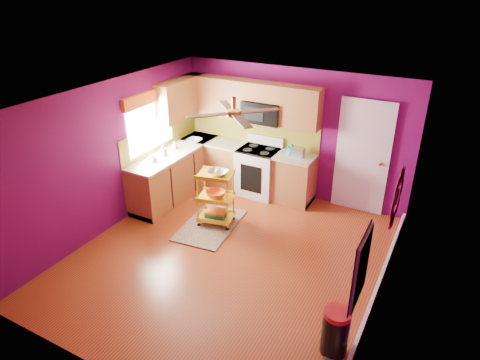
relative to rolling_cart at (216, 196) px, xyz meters
The scene contains 18 objects.
ground 1.17m from the rolling_cart, 48.53° to the right, with size 5.00×5.00×0.00m, color maroon.
room_envelope 1.51m from the rolling_cart, 47.43° to the right, with size 4.54×5.04×2.52m.
lower_cabinets 1.24m from the rolling_cart, 122.42° to the left, with size 2.81×2.31×0.94m.
electric_range 1.41m from the rolling_cart, 84.56° to the left, with size 0.76×0.66×1.13m.
upper_cabinetry 1.96m from the rolling_cart, 111.77° to the left, with size 2.80×2.30×1.26m.
left_window 1.96m from the rolling_cart, 169.78° to the left, with size 0.08×1.35×1.08m.
panel_door 2.69m from the rolling_cart, 39.79° to the left, with size 0.95×0.11×2.15m.
right_wall_art 3.24m from the rolling_cart, 20.91° to the right, with size 0.04×2.74×1.04m.
ceiling_fan 1.96m from the rolling_cart, 39.99° to the right, with size 1.01×1.01×0.26m.
shag_rug 0.56m from the rolling_cart, 115.72° to the right, with size 0.85×1.38×0.02m, color black.
rolling_cart is the anchor object (origin of this frame).
trash_can 3.23m from the rolling_cart, 33.77° to the right, with size 0.40×0.40×0.60m.
teal_kettle 1.70m from the rolling_cart, 61.44° to the left, with size 0.18×0.18×0.21m.
toaster 1.75m from the rolling_cart, 56.36° to the left, with size 0.22×0.15×0.18m, color beige.
soap_bottle_a 1.41m from the rolling_cart, 168.14° to the left, with size 0.09×0.10×0.21m, color #EA3F72.
soap_bottle_b 1.54m from the rolling_cart, 153.71° to the left, with size 0.12×0.12×0.16m, color white.
counter_dish 1.69m from the rolling_cart, 136.22° to the left, with size 0.29×0.29×0.07m, color white.
counter_cup 1.34m from the rolling_cart, behind, with size 0.13×0.13×0.10m, color white.
Camera 1 is at (2.75, -4.74, 4.02)m, focal length 32.00 mm.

